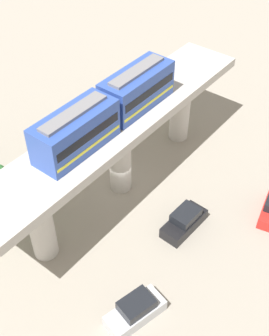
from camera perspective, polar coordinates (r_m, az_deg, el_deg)
name	(u,v)px	position (r m, az deg, el deg)	size (l,w,h in m)	color
ground_plane	(121,186)	(39.72, -1.75, -2.35)	(120.00, 120.00, 0.00)	gray
viaduct	(120,137)	(35.91, -1.94, 4.08)	(5.20, 28.00, 7.56)	#B7B2AA
train	(108,109)	(33.14, -3.43, 7.62)	(2.64, 13.55, 3.24)	#2D4CA5
parked_car_black	(184,221)	(36.17, 6.45, -6.83)	(1.99, 4.28, 1.76)	black
parked_car_silver	(135,311)	(31.41, 0.12, -17.93)	(2.77, 4.51, 1.76)	#B2B5BA
tree_mid_lot	(147,76)	(47.64, 1.59, 11.74)	(2.69, 2.69, 4.98)	brown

